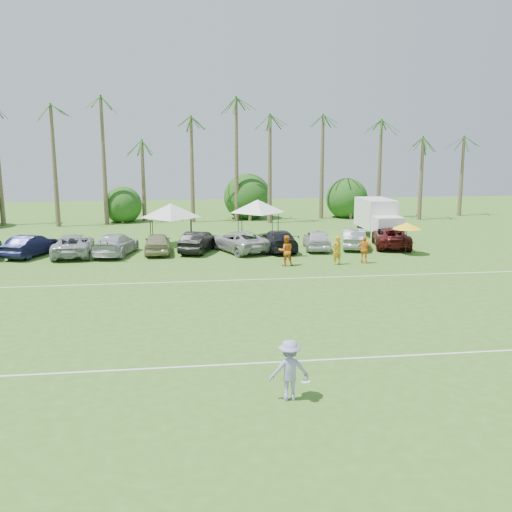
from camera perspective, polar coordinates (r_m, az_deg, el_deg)
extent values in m
plane|color=#3A6A1F|center=(17.63, -4.90, -13.33)|extent=(120.00, 120.00, 0.00)
cube|color=white|center=(19.47, -5.20, -10.88)|extent=(80.00, 0.10, 0.01)
cube|color=white|center=(30.92, -6.19, -2.55)|extent=(80.00, 0.10, 0.01)
cone|color=brown|center=(55.26, -19.67, 8.14)|extent=(0.44, 0.44, 10.00)
cone|color=brown|center=(54.56, -15.55, 8.87)|extent=(0.44, 0.44, 11.00)
cone|color=brown|center=(54.24, -11.25, 7.47)|extent=(0.44, 0.44, 8.00)
cone|color=brown|center=(54.11, -6.99, 8.12)|extent=(0.44, 0.44, 9.00)
cone|color=brown|center=(54.29, -2.73, 8.73)|extent=(0.44, 0.44, 10.00)
cone|color=brown|center=(54.76, 1.49, 9.28)|extent=(0.44, 0.44, 11.00)
cone|color=brown|center=(55.84, 6.60, 7.70)|extent=(0.44, 0.44, 8.00)
cone|color=brown|center=(57.24, 11.52, 8.14)|extent=(0.44, 0.44, 9.00)
cone|color=brown|center=(59.04, 16.18, 8.50)|extent=(0.44, 0.44, 10.00)
cone|color=brown|center=(60.74, 19.70, 8.82)|extent=(0.44, 0.44, 11.00)
cylinder|color=brown|center=(55.69, -13.11, 4.07)|extent=(0.30, 0.30, 1.40)
sphere|color=#184713|center=(55.57, -13.16, 5.19)|extent=(4.00, 4.00, 4.00)
cylinder|color=brown|center=(55.83, -0.73, 4.38)|extent=(0.30, 0.30, 1.40)
sphere|color=#184713|center=(55.71, -0.73, 5.50)|extent=(4.00, 4.00, 4.00)
cylinder|color=brown|center=(57.88, 9.17, 4.48)|extent=(0.30, 0.30, 1.40)
sphere|color=#184713|center=(57.77, 9.21, 5.56)|extent=(4.00, 4.00, 4.00)
imported|color=orange|center=(35.22, 8.10, 0.57)|extent=(0.75, 0.61, 1.78)
imported|color=orange|center=(34.58, 3.01, 0.54)|extent=(0.91, 0.71, 1.86)
imported|color=orange|center=(35.88, 10.80, 0.62)|extent=(1.08, 0.70, 1.71)
cube|color=white|center=(46.72, 11.87, 4.23)|extent=(2.28, 4.17, 2.26)
cube|color=white|center=(44.14, 13.05, 2.61)|extent=(2.09, 1.64, 1.90)
cube|color=black|center=(43.56, 13.34, 2.12)|extent=(2.08, 0.28, 0.90)
cube|color=#E5590C|center=(47.16, 13.16, 3.74)|extent=(0.02, 1.45, 0.81)
cylinder|color=black|center=(44.09, 11.83, 1.93)|extent=(0.27, 0.81, 0.81)
cylinder|color=black|center=(44.71, 14.02, 1.96)|extent=(0.27, 0.81, 0.81)
cylinder|color=black|center=(47.65, 10.34, 2.67)|extent=(0.27, 0.81, 0.81)
cylinder|color=black|center=(48.23, 12.39, 2.69)|extent=(0.27, 0.81, 0.81)
cylinder|color=black|center=(40.70, -10.49, 2.10)|extent=(0.06, 0.06, 2.04)
cylinder|color=black|center=(40.65, -6.46, 2.21)|extent=(0.06, 0.06, 2.04)
cylinder|color=black|center=(43.52, -10.31, 2.69)|extent=(0.06, 0.06, 2.04)
cylinder|color=black|center=(43.47, -6.55, 2.79)|extent=(0.06, 0.06, 2.04)
pyramid|color=silver|center=(41.80, -8.53, 5.22)|extent=(4.40, 4.40, 1.02)
cylinder|color=black|center=(43.41, -1.42, 2.82)|extent=(0.06, 0.06, 2.00)
cylinder|color=black|center=(43.80, 2.23, 2.89)|extent=(0.06, 0.06, 2.00)
cylinder|color=black|center=(46.17, -1.80, 3.32)|extent=(0.06, 0.06, 2.00)
cylinder|color=black|center=(46.53, 1.64, 3.38)|extent=(0.06, 0.06, 2.00)
pyramid|color=white|center=(44.72, 0.16, 5.65)|extent=(4.32, 4.32, 1.00)
cylinder|color=black|center=(39.36, 14.79, 1.55)|extent=(0.05, 0.05, 1.95)
cone|color=yellow|center=(39.22, 14.86, 2.95)|extent=(1.95, 1.95, 0.44)
imported|color=#9B93D1|center=(16.76, 3.36, -11.31)|extent=(1.17, 0.68, 1.79)
cylinder|color=white|center=(16.74, 4.98, -12.38)|extent=(0.27, 0.27, 0.03)
imported|color=black|center=(40.34, -21.60, 0.99)|extent=(2.95, 4.62, 1.44)
imported|color=#A1A3AB|center=(39.58, -17.80, 1.06)|extent=(2.65, 5.29, 1.44)
imported|color=#B6B7BD|center=(39.11, -13.85, 1.15)|extent=(3.04, 5.27, 1.44)
imported|color=gray|center=(39.02, -9.82, 1.29)|extent=(1.76, 4.25, 1.44)
imported|color=black|center=(39.18, -5.78, 1.44)|extent=(2.91, 4.62, 1.44)
imported|color=#A6A6A6|center=(39.22, -1.75, 1.50)|extent=(4.25, 5.70, 1.44)
imported|color=black|center=(39.53, 2.23, 1.57)|extent=(2.29, 5.06, 1.44)
imported|color=silver|center=(40.14, 6.09, 1.67)|extent=(2.24, 4.41, 1.44)
imported|color=gray|center=(41.06, 9.76, 1.78)|extent=(2.65, 4.61, 1.44)
imported|color=#4C1112|center=(41.97, 13.34, 1.84)|extent=(3.52, 5.59, 1.44)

